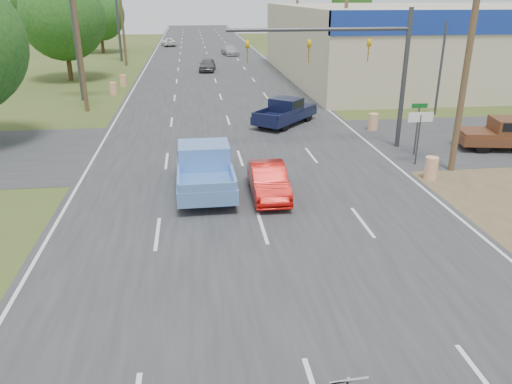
{
  "coord_description": "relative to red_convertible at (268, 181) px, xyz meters",
  "views": [
    {
      "loc": [
        -2.2,
        -7.48,
        7.58
      ],
      "look_at": [
        -0.2,
        8.18,
        1.3
      ],
      "focal_mm": 35.0,
      "sensor_mm": 36.0,
      "label": 1
    }
  ],
  "objects": [
    {
      "name": "cross_road",
      "position": [
        -0.64,
        7.08,
        -0.64
      ],
      "size": [
        120.0,
        10.0,
        0.02
      ],
      "primitive_type": "cube",
      "color": "#2D2D30",
      "rests_on": "ground"
    },
    {
      "name": "utility_pole_6",
      "position": [
        -10.14,
        41.08,
        4.67
      ],
      "size": [
        2.0,
        0.28,
        10.0
      ],
      "color": "#4C3823",
      "rests_on": "ground"
    },
    {
      "name": "distant_car_silver",
      "position": [
        2.39,
        50.06,
        -0.03
      ],
      "size": [
        2.38,
        4.44,
        1.22
      ],
      "primitive_type": "imported",
      "rotation": [
        0.0,
        0.0,
        0.16
      ],
      "color": "#B8B8BD",
      "rests_on": "ground"
    },
    {
      "name": "distant_car_grey",
      "position": [
        -1.14,
        35.36,
        0.02
      ],
      "size": [
        2.04,
        4.05,
        1.32
      ],
      "primitive_type": "imported",
      "rotation": [
        0.0,
        0.0,
        -0.13
      ],
      "color": "#515155",
      "rests_on": "ground"
    },
    {
      "name": "blue_pickup",
      "position": [
        -2.49,
        1.25,
        0.33
      ],
      "size": [
        2.31,
        5.84,
        1.93
      ],
      "rotation": [
        0.0,
        0.0,
        0.01
      ],
      "color": "black",
      "rests_on": "ground"
    },
    {
      "name": "tree_5",
      "position": [
        29.36,
        84.08,
        5.24
      ],
      "size": [
        7.98,
        7.98,
        9.88
      ],
      "color": "#422D19",
      "rests_on": "ground"
    },
    {
      "name": "utility_pole_2",
      "position": [
        8.86,
        20.08,
        4.67
      ],
      "size": [
        2.0,
        0.28,
        10.0
      ],
      "color": "#4C3823",
      "rests_on": "ground"
    },
    {
      "name": "red_convertible",
      "position": [
        0.0,
        0.0,
        0.0
      ],
      "size": [
        1.42,
        3.94,
        1.29
      ],
      "primitive_type": "imported",
      "rotation": [
        0.0,
        0.0,
        -0.01
      ],
      "color": "#A90B07",
      "rests_on": "ground"
    },
    {
      "name": "tree_2",
      "position": [
        -14.84,
        55.08,
        4.31
      ],
      "size": [
        6.72,
        6.72,
        8.32
      ],
      "color": "#422D19",
      "rests_on": "ground"
    },
    {
      "name": "barrel_1",
      "position": [
        7.76,
        9.58,
        -0.15
      ],
      "size": [
        0.56,
        0.56,
        1.0
      ],
      "primitive_type": "cylinder",
      "color": "orange",
      "rests_on": "ground"
    },
    {
      "name": "street_name_sign",
      "position": [
        8.16,
        4.58,
        0.96
      ],
      "size": [
        0.8,
        0.08,
        2.61
      ],
      "color": "#3F3F44",
      "rests_on": "ground"
    },
    {
      "name": "barrel_2",
      "position": [
        -9.14,
        23.08,
        -0.15
      ],
      "size": [
        0.56,
        0.56,
        1.0
      ],
      "primitive_type": "cylinder",
      "color": "orange",
      "rests_on": "ground"
    },
    {
      "name": "utility_pole_5",
      "position": [
        -10.14,
        17.08,
        4.67
      ],
      "size": [
        2.0,
        0.28,
        10.0
      ],
      "color": "#4C3823",
      "rests_on": "ground"
    },
    {
      "name": "brown_pickup",
      "position": [
        13.2,
        4.9,
        0.18
      ],
      "size": [
        5.22,
        2.8,
        1.64
      ],
      "rotation": [
        0.0,
        0.0,
        1.38
      ],
      "color": "black",
      "rests_on": "ground"
    },
    {
      "name": "utility_pole_1",
      "position": [
        8.86,
        2.08,
        4.67
      ],
      "size": [
        2.0,
        0.28,
        10.0
      ],
      "color": "#4C3823",
      "rests_on": "ground"
    },
    {
      "name": "pole_sign_left_near",
      "position": [
        -11.14,
        21.08,
        6.52
      ],
      "size": [
        3.0,
        0.35,
        9.2
      ],
      "color": "#3F3F44",
      "rests_on": "ground"
    },
    {
      "name": "tree_6",
      "position": [
        -30.64,
        84.08,
        5.86
      ],
      "size": [
        8.82,
        8.82,
        10.92
      ],
      "color": "#422D19",
      "rests_on": "ground"
    },
    {
      "name": "tree_1",
      "position": [
        -14.14,
        31.08,
        4.93
      ],
      "size": [
        7.56,
        7.56,
        9.36
      ],
      "color": "#422D19",
      "rests_on": "ground"
    },
    {
      "name": "barrel_0",
      "position": [
        7.36,
        1.08,
        -0.15
      ],
      "size": [
        0.56,
        0.56,
        1.0
      ],
      "primitive_type": "cylinder",
      "color": "orange",
      "rests_on": "ground"
    },
    {
      "name": "utility_pole_3",
      "position": [
        8.86,
        38.08,
        4.67
      ],
      "size": [
        2.0,
        0.28,
        10.0
      ],
      "color": "#4C3823",
      "rests_on": "ground"
    },
    {
      "name": "lane_sign",
      "position": [
        7.56,
        3.08,
        1.26
      ],
      "size": [
        1.2,
        0.08,
        2.52
      ],
      "color": "#3F3F44",
      "rests_on": "ground"
    },
    {
      "name": "main_road",
      "position": [
        -0.64,
        29.08,
        -0.64
      ],
      "size": [
        15.0,
        180.0,
        0.02
      ],
      "primitive_type": "cube",
      "color": "#2D2D30",
      "rests_on": "ground"
    },
    {
      "name": "navy_pickup",
      "position": [
        2.89,
        11.69,
        0.18
      ],
      "size": [
        4.64,
        4.96,
        1.63
      ],
      "rotation": [
        0.0,
        0.0,
        -0.71
      ],
      "color": "black",
      "rests_on": "ground"
    },
    {
      "name": "distant_car_white",
      "position": [
        -6.15,
        63.7,
        -0.05
      ],
      "size": [
        2.58,
        4.51,
        1.18
      ],
      "primitive_type": "imported",
      "rotation": [
        0.0,
        0.0,
        3.29
      ],
      "color": "white",
      "rests_on": "ground"
    },
    {
      "name": "barrel_3",
      "position": [
        -8.84,
        27.08,
        -0.15
      ],
      "size": [
        0.56,
        0.56,
        1.0
      ],
      "primitive_type": "cylinder",
      "color": "orange",
      "rests_on": "ground"
    },
    {
      "name": "signal_mast",
      "position": [
        5.19,
        6.08,
        4.16
      ],
      "size": [
        9.12,
        0.4,
        7.0
      ],
      "color": "#3F3F44",
      "rests_on": "ground"
    }
  ]
}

